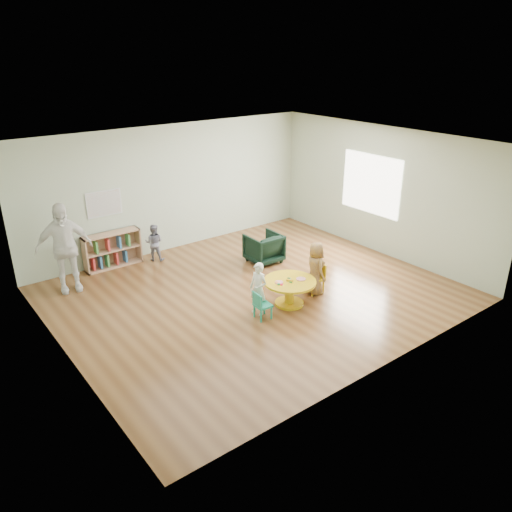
{
  "coord_description": "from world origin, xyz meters",
  "views": [
    {
      "loc": [
        -5.13,
        -6.7,
        4.32
      ],
      "look_at": [
        -0.2,
        -0.3,
        0.91
      ],
      "focal_mm": 35.0,
      "sensor_mm": 36.0,
      "label": 1
    }
  ],
  "objects_px": {
    "kid_chair_left": "(261,305)",
    "armchair": "(264,248)",
    "kid_chair_right": "(316,277)",
    "adult_caretaker": "(64,248)",
    "child_left": "(258,289)",
    "bookshelf": "(111,250)",
    "child_right": "(315,268)",
    "activity_table": "(290,288)",
    "toddler": "(154,242)"
  },
  "relations": [
    {
      "from": "child_left",
      "to": "toddler",
      "type": "relative_size",
      "value": 1.16
    },
    {
      "from": "bookshelf",
      "to": "activity_table",
      "type": "bearing_deg",
      "value": -62.74
    },
    {
      "from": "kid_chair_right",
      "to": "adult_caretaker",
      "type": "bearing_deg",
      "value": 60.02
    },
    {
      "from": "child_right",
      "to": "adult_caretaker",
      "type": "relative_size",
      "value": 0.59
    },
    {
      "from": "activity_table",
      "to": "kid_chair_right",
      "type": "bearing_deg",
      "value": 5.21
    },
    {
      "from": "armchair",
      "to": "child_left",
      "type": "distance_m",
      "value": 2.28
    },
    {
      "from": "activity_table",
      "to": "bookshelf",
      "type": "bearing_deg",
      "value": 117.26
    },
    {
      "from": "kid_chair_left",
      "to": "adult_caretaker",
      "type": "relative_size",
      "value": 0.28
    },
    {
      "from": "activity_table",
      "to": "bookshelf",
      "type": "height_order",
      "value": "bookshelf"
    },
    {
      "from": "kid_chair_left",
      "to": "armchair",
      "type": "bearing_deg",
      "value": 144.96
    },
    {
      "from": "kid_chair_left",
      "to": "armchair",
      "type": "distance_m",
      "value": 2.46
    },
    {
      "from": "bookshelf",
      "to": "child_left",
      "type": "distance_m",
      "value": 3.7
    },
    {
      "from": "child_left",
      "to": "activity_table",
      "type": "bearing_deg",
      "value": 69.04
    },
    {
      "from": "adult_caretaker",
      "to": "child_left",
      "type": "bearing_deg",
      "value": -41.77
    },
    {
      "from": "child_left",
      "to": "toddler",
      "type": "distance_m",
      "value": 3.26
    },
    {
      "from": "child_right",
      "to": "adult_caretaker",
      "type": "distance_m",
      "value": 4.69
    },
    {
      "from": "bookshelf",
      "to": "child_left",
      "type": "bearing_deg",
      "value": -71.07
    },
    {
      "from": "child_right",
      "to": "toddler",
      "type": "distance_m",
      "value": 3.67
    },
    {
      "from": "kid_chair_right",
      "to": "child_right",
      "type": "bearing_deg",
      "value": 115.36
    },
    {
      "from": "activity_table",
      "to": "child_right",
      "type": "bearing_deg",
      "value": 4.19
    },
    {
      "from": "armchair",
      "to": "adult_caretaker",
      "type": "relative_size",
      "value": 0.4
    },
    {
      "from": "armchair",
      "to": "adult_caretaker",
      "type": "distance_m",
      "value": 4.01
    },
    {
      "from": "toddler",
      "to": "adult_caretaker",
      "type": "bearing_deg",
      "value": 48.56
    },
    {
      "from": "toddler",
      "to": "adult_caretaker",
      "type": "height_order",
      "value": "adult_caretaker"
    },
    {
      "from": "armchair",
      "to": "adult_caretaker",
      "type": "bearing_deg",
      "value": -16.11
    },
    {
      "from": "child_right",
      "to": "toddler",
      "type": "xyz_separation_m",
      "value": [
        -1.66,
        3.27,
        -0.1
      ]
    },
    {
      "from": "child_right",
      "to": "adult_caretaker",
      "type": "height_order",
      "value": "adult_caretaker"
    },
    {
      "from": "bookshelf",
      "to": "kid_chair_left",
      "type": "bearing_deg",
      "value": -73.09
    },
    {
      "from": "child_right",
      "to": "adult_caretaker",
      "type": "xyz_separation_m",
      "value": [
        -3.62,
        2.95,
        0.36
      ]
    },
    {
      "from": "armchair",
      "to": "adult_caretaker",
      "type": "xyz_separation_m",
      "value": [
        -3.79,
        1.2,
        0.55
      ]
    },
    {
      "from": "kid_chair_left",
      "to": "child_right",
      "type": "relative_size",
      "value": 0.49
    },
    {
      "from": "bookshelf",
      "to": "adult_caretaker",
      "type": "distance_m",
      "value": 1.34
    },
    {
      "from": "kid_chair_right",
      "to": "toddler",
      "type": "bearing_deg",
      "value": 36.38
    },
    {
      "from": "child_left",
      "to": "child_right",
      "type": "height_order",
      "value": "child_right"
    },
    {
      "from": "kid_chair_right",
      "to": "bookshelf",
      "type": "xyz_separation_m",
      "value": [
        -2.58,
        3.52,
        0.06
      ]
    },
    {
      "from": "bookshelf",
      "to": "child_right",
      "type": "relative_size",
      "value": 1.18
    },
    {
      "from": "child_left",
      "to": "adult_caretaker",
      "type": "xyz_separation_m",
      "value": [
        -2.3,
        2.92,
        0.4
      ]
    },
    {
      "from": "activity_table",
      "to": "toddler",
      "type": "xyz_separation_m",
      "value": [
        -0.98,
        3.32,
        0.08
      ]
    },
    {
      "from": "activity_table",
      "to": "child_left",
      "type": "relative_size",
      "value": 1.0
    },
    {
      "from": "child_right",
      "to": "activity_table",
      "type": "bearing_deg",
      "value": 108.59
    },
    {
      "from": "toddler",
      "to": "child_left",
      "type": "bearing_deg",
      "value": 135.38
    },
    {
      "from": "kid_chair_left",
      "to": "child_left",
      "type": "height_order",
      "value": "child_left"
    },
    {
      "from": "child_right",
      "to": "adult_caretaker",
      "type": "bearing_deg",
      "value": 65.2
    },
    {
      "from": "kid_chair_left",
      "to": "armchair",
      "type": "xyz_separation_m",
      "value": [
        1.57,
        1.9,
        0.05
      ]
    },
    {
      "from": "bookshelf",
      "to": "adult_caretaker",
      "type": "bearing_deg",
      "value": -152.21
    },
    {
      "from": "kid_chair_left",
      "to": "bookshelf",
      "type": "height_order",
      "value": "bookshelf"
    },
    {
      "from": "child_left",
      "to": "toddler",
      "type": "xyz_separation_m",
      "value": [
        -0.34,
        3.24,
        -0.06
      ]
    },
    {
      "from": "activity_table",
      "to": "adult_caretaker",
      "type": "height_order",
      "value": "adult_caretaker"
    },
    {
      "from": "armchair",
      "to": "toddler",
      "type": "bearing_deg",
      "value": -38.3
    },
    {
      "from": "child_right",
      "to": "child_left",
      "type": "bearing_deg",
      "value": 102.92
    }
  ]
}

